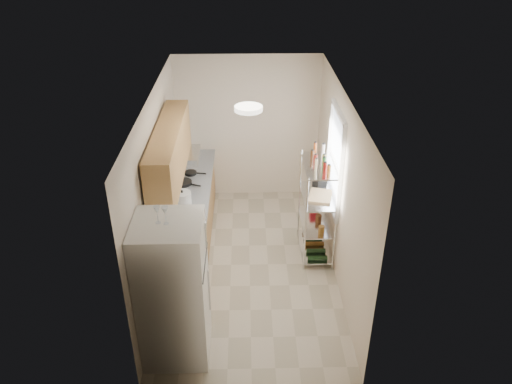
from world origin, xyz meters
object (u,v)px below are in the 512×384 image
rice_cooker (182,199)px  cutting_board (320,196)px  refrigerator (173,291)px  espresso_machine (320,177)px  frying_pan_large (183,183)px

rice_cooker → cutting_board: rice_cooker is taller
refrigerator → espresso_machine: size_ratio=7.03×
refrigerator → rice_cooker: bearing=92.8°
frying_pan_large → cutting_board: size_ratio=0.66×
rice_cooker → cutting_board: size_ratio=0.62×
frying_pan_large → rice_cooker: bearing=-61.3°
rice_cooker → espresso_machine: size_ratio=1.00×
cutting_board → rice_cooker: bearing=179.9°
frying_pan_large → espresso_machine: 2.13m
frying_pan_large → espresso_machine: bearing=15.5°
espresso_machine → refrigerator: bearing=-145.4°
refrigerator → rice_cooker: refrigerator is taller
frying_pan_large → cutting_board: cutting_board is taller
refrigerator → frying_pan_large: (-0.16, 2.54, 0.02)m
frying_pan_large → espresso_machine: (2.10, -0.27, 0.22)m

